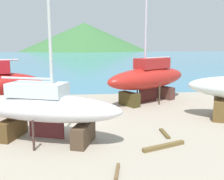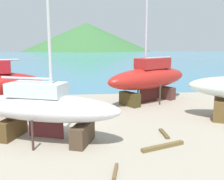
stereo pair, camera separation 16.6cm
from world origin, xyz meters
TOP-DOWN VIEW (x-y plane):
  - ground_plane at (0.00, -1.76)m, footprint 41.71×41.71m
  - sea_water at (0.00, 62.39)m, footprint 166.85×107.71m
  - headland_hill at (2.65, 145.64)m, footprint 146.64×146.64m
  - sailboat_large_starboard at (-0.81, -3.72)m, footprint 8.50×5.04m
  - sailboat_mid_port at (6.77, 4.67)m, footprint 8.66×6.81m
  - worker at (-1.80, 4.64)m, footprint 0.46×0.27m
  - barrel_ochre at (0.08, 1.13)m, footprint 1.03×1.04m
  - timber_short_skew at (5.08, -5.40)m, footprint 2.37×1.09m
  - timber_plank_near at (2.46, -7.66)m, footprint 0.40×1.27m
  - timber_long_aft at (5.70, -3.51)m, footprint 0.24×1.49m

SIDE VIEW (x-z plane):
  - ground_plane at x=0.00m, z-range 0.00..0.00m
  - sea_water at x=0.00m, z-range 0.00..0.00m
  - headland_hill at x=2.65m, z-range -16.06..16.06m
  - timber_long_aft at x=5.70m, z-range 0.00..0.11m
  - timber_plank_near at x=2.46m, z-range 0.00..0.13m
  - timber_short_skew at x=5.08m, z-range 0.00..0.19m
  - barrel_ochre at x=0.08m, z-range 0.00..0.64m
  - worker at x=-1.80m, z-range 0.03..1.72m
  - sailboat_large_starboard at x=-0.81m, z-range -5.05..8.68m
  - sailboat_mid_port at x=6.77m, z-range -5.67..9.96m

